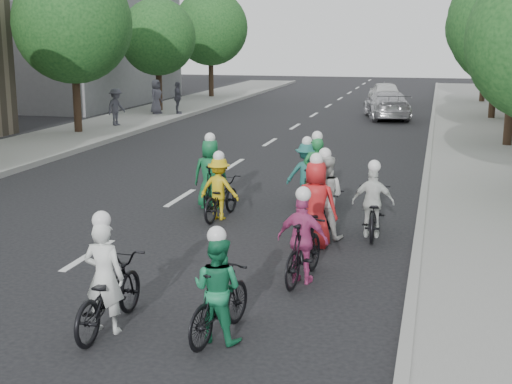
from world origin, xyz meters
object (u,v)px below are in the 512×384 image
at_px(follow_car_trail, 384,93).
at_px(cyclist_0, 107,290).
at_px(cyclist_3, 303,246).
at_px(cyclist_7, 307,178).
at_px(cyclist_6, 324,206).
at_px(spectator_1, 178,98).
at_px(follow_car_lead, 387,105).
at_px(cyclist_5, 317,182).
at_px(cyclist_8, 373,209).
at_px(spectator_0, 116,107).
at_px(cyclist_2, 220,194).
at_px(cyclist_1, 219,296).
at_px(cyclist_9, 211,180).
at_px(spectator_2, 156,97).
at_px(cyclist_4, 316,214).

bearing_deg(follow_car_trail, cyclist_0, 76.39).
bearing_deg(cyclist_3, cyclist_7, -71.80).
height_order(cyclist_0, cyclist_6, cyclist_6).
relative_size(cyclist_3, spectator_1, 1.13).
height_order(cyclist_6, follow_car_lead, cyclist_6).
distance_m(cyclist_3, cyclist_5, 5.26).
distance_m(cyclist_8, spectator_0, 19.34).
bearing_deg(spectator_0, cyclist_8, -124.68).
height_order(cyclist_8, spectator_1, spectator_1).
bearing_deg(cyclist_7, cyclist_5, 126.78).
xyz_separation_m(cyclist_3, follow_car_lead, (-0.42, 24.60, 0.07)).
height_order(cyclist_2, cyclist_6, cyclist_6).
relative_size(cyclist_1, cyclist_8, 0.93).
relative_size(cyclist_9, spectator_2, 1.06).
relative_size(cyclist_7, spectator_2, 0.98).
bearing_deg(cyclist_5, cyclist_8, 122.77).
distance_m(cyclist_6, follow_car_lead, 21.84).
bearing_deg(cyclist_7, cyclist_3, 95.28).
xyz_separation_m(cyclist_9, follow_car_lead, (2.72, 19.91, 0.02)).
relative_size(cyclist_7, cyclist_8, 0.90).
bearing_deg(spectator_2, cyclist_0, -151.96).
height_order(cyclist_6, spectator_1, cyclist_6).
bearing_deg(cyclist_0, spectator_0, -64.21).
bearing_deg(cyclist_2, cyclist_3, 131.45).
bearing_deg(cyclist_6, cyclist_5, -72.22).
bearing_deg(cyclist_2, follow_car_lead, -89.70).
relative_size(cyclist_3, cyclist_6, 0.97).
relative_size(cyclist_5, spectator_2, 1.09).
xyz_separation_m(cyclist_0, spectator_1, (-8.50, 25.56, 0.38)).
xyz_separation_m(spectator_0, spectator_1, (0.97, 5.15, -0.01)).
xyz_separation_m(cyclist_4, spectator_1, (-10.65, 20.77, 0.31)).
xyz_separation_m(cyclist_0, spectator_0, (-9.47, 20.40, 0.39)).
relative_size(cyclist_8, follow_car_trail, 0.47).
bearing_deg(cyclist_5, cyclist_9, 8.70).
height_order(cyclist_0, follow_car_lead, cyclist_0).
relative_size(cyclist_5, cyclist_7, 1.11).
bearing_deg(follow_car_trail, follow_car_lead, 83.63).
distance_m(cyclist_6, cyclist_7, 2.93).
xyz_separation_m(cyclist_3, spectator_0, (-11.77, 17.74, 0.35)).
bearing_deg(cyclist_6, cyclist_8, -155.21).
xyz_separation_m(cyclist_1, spectator_1, (-10.11, 25.46, 0.35)).
bearing_deg(cyclist_6, cyclist_3, 96.50).
bearing_deg(cyclist_1, cyclist_7, -76.71).
height_order(cyclist_1, follow_car_lead, cyclist_1).
bearing_deg(cyclist_9, cyclist_1, 102.95).
bearing_deg(follow_car_trail, cyclist_5, 79.32).
bearing_deg(spectator_0, cyclist_9, -132.06).
bearing_deg(cyclist_2, cyclist_5, -136.24).
bearing_deg(cyclist_8, cyclist_6, 17.22).
bearing_deg(cyclist_1, cyclist_9, -59.95).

